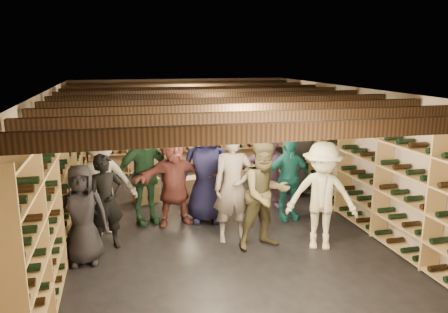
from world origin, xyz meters
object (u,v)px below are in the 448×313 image
crate_loose (248,172)px  person_11 (268,168)px  person_4 (288,179)px  person_12 (298,152)px  person_9 (102,182)px  person_0 (82,215)px  person_3 (322,196)px  crate_stack_right (193,189)px  person_10 (144,175)px  person_6 (206,171)px  person_2 (265,194)px  person_7 (233,187)px  crate_stack_left (146,190)px  person_1 (106,202)px  person_5 (174,179)px

crate_loose → person_11: person_11 is taller
person_4 → person_12: size_ratio=0.82×
person_9 → person_11: person_9 is taller
person_0 → person_12: (4.36, 2.41, 0.20)m
person_4 → person_3: bearing=-90.6°
crate_stack_right → person_9: 2.28m
person_10 → crate_stack_right: bearing=24.6°
person_12 → person_6: bearing=-165.6°
person_6 → person_2: bearing=-51.8°
person_7 → person_12: (2.04, 2.14, 0.03)m
person_10 → person_0: bearing=-144.3°
person_0 → person_11: size_ratio=0.93×
crate_loose → person_12: size_ratio=0.27×
person_7 → person_0: bearing=-170.7°
crate_stack_right → person_4: bearing=-43.0°
crate_stack_left → person_1: 2.29m
person_3 → person_5: 2.60m
person_3 → crate_stack_left: bearing=153.5°
person_6 → person_5: bearing=-165.9°
person_5 → person_11: person_5 is taller
crate_stack_right → person_7: 2.26m
crate_stack_left → person_2: 3.20m
crate_loose → person_9: bearing=-139.5°
person_5 → person_10: bearing=155.8°
person_7 → person_9: bearing=160.5°
crate_stack_left → person_4: (2.49, -1.58, 0.52)m
person_5 → person_9: person_9 is taller
crate_stack_left → person_10: bearing=-94.6°
person_7 → person_11: size_ratio=1.14×
crate_loose → person_12: 1.98m
person_6 → person_10: person_6 is taller
person_4 → person_5: (-2.06, 0.24, 0.06)m
person_1 → person_12: bearing=6.5°
person_6 → person_9: (-1.82, -0.13, -0.05)m
crate_stack_left → person_10: size_ratio=0.31×
person_5 → person_3: bearing=-41.5°
person_3 → person_12: 2.85m
crate_stack_left → crate_loose: bearing=29.8°
crate_stack_left → person_6: (1.01, -1.32, 0.69)m
person_0 → person_1: (0.33, 0.44, 0.02)m
person_2 → person_11: (0.69, 1.80, -0.07)m
person_4 → person_12: (0.81, 1.43, 0.17)m
crate_stack_left → person_7: 2.69m
person_6 → person_10: 1.11m
person_2 → person_7: bearing=128.9°
person_1 → person_7: size_ratio=0.83×
person_1 → person_2: 2.47m
crate_loose → person_9: 4.66m
person_2 → person_0: bearing=167.7°
crate_loose → person_5: size_ratio=0.30×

